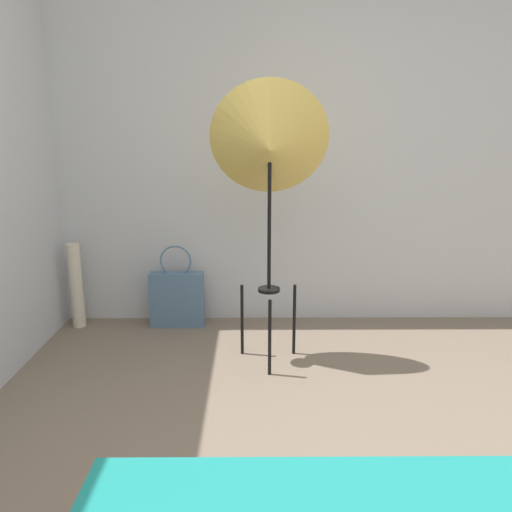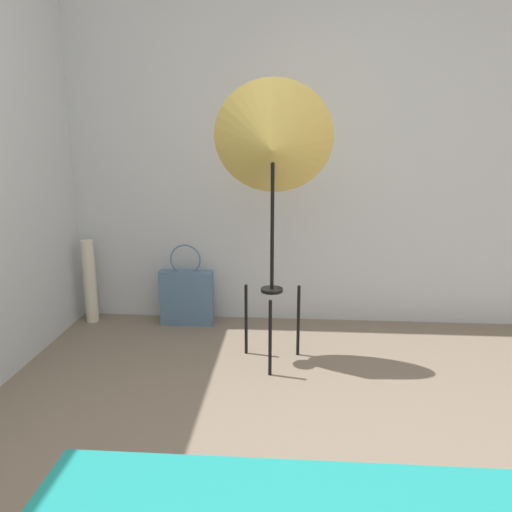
% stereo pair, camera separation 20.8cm
% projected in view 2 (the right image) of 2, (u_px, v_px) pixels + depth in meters
% --- Properties ---
extents(wall_back, '(8.00, 0.05, 2.60)m').
position_uv_depth(wall_back, '(303.00, 144.00, 3.51)').
color(wall_back, '#B7BCC1').
rests_on(wall_back, ground_plane).
extents(photo_umbrella, '(0.69, 0.42, 1.67)m').
position_uv_depth(photo_umbrella, '(273.00, 147.00, 2.79)').
color(photo_umbrella, black).
rests_on(photo_umbrella, ground_plane).
extents(tote_bag, '(0.39, 0.10, 0.60)m').
position_uv_depth(tote_bag, '(187.00, 296.00, 3.66)').
color(tote_bag, slate).
rests_on(tote_bag, ground_plane).
extents(paper_roll, '(0.09, 0.09, 0.62)m').
position_uv_depth(paper_roll, '(90.00, 282.00, 3.68)').
color(paper_roll, beige).
rests_on(paper_roll, ground_plane).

